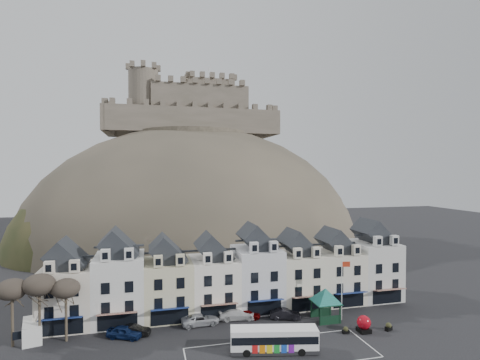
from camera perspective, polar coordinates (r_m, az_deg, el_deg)
name	(u,v)px	position (r m, az deg, el deg)	size (l,w,h in m)	color
ground	(268,360)	(46.73, 4.30, -25.67)	(300.00, 300.00, 0.00)	black
coach_bay_markings	(281,353)	(48.37, 6.27, -24.68)	(22.00, 7.50, 0.01)	silver
townhouse_terrace	(236,275)	(59.20, -0.54, -14.21)	(54.40, 9.35, 11.80)	silver
castle_hill	(198,243)	(111.40, -6.39, -9.49)	(100.00, 76.00, 68.00)	#3D3A2F
castle	(192,109)	(117.72, -7.26, 10.71)	(50.20, 22.20, 22.00)	brown
tree_left_far	(12,290)	(54.41, -31.43, -14.11)	(3.61, 3.61, 8.24)	#3B3226
tree_left_mid	(39,285)	(53.51, -28.28, -13.95)	(3.78, 3.78, 8.64)	#3B3226
tree_left_near	(66,289)	(53.05, -25.02, -14.81)	(3.43, 3.43, 7.84)	#3B3226
bus	(274,338)	(47.78, 5.20, -22.91)	(10.47, 4.41, 2.88)	#262628
bus_shelter	(326,296)	(56.78, 12.90, -16.78)	(7.22, 7.22, 4.58)	black
red_buoy	(364,324)	(55.13, 18.35, -20.07)	(1.79, 1.79, 2.21)	black
flagpole	(342,286)	(57.10, 15.35, -15.25)	(1.23, 0.29, 8.62)	silver
white_van	(32,331)	(57.08, -29.07, -19.41)	(3.32, 5.33, 2.26)	silver
planter_west	(346,330)	(54.40, 15.82, -21.15)	(0.91, 0.63, 0.90)	black
planter_east	(389,327)	(56.96, 21.71, -20.05)	(1.18, 0.90, 1.05)	black
car_navy	(124,332)	(53.29, -17.19, -21.27)	(1.81, 4.51, 1.54)	#0D1B43
car_black	(134,331)	(53.66, -15.79, -21.21)	(1.42, 4.07, 1.34)	black
car_silver	(200,319)	(55.30, -6.05, -20.38)	(2.44, 5.20, 1.47)	silver
car_white	(237,314)	(56.77, -0.50, -19.74)	(2.15, 5.28, 1.53)	white
car_maroon	(247,314)	(57.10, 1.14, -19.77)	(1.47, 3.65, 1.24)	#580505
car_charcoal	(285,314)	(57.23, 6.90, -19.62)	(1.52, 4.35, 1.43)	black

